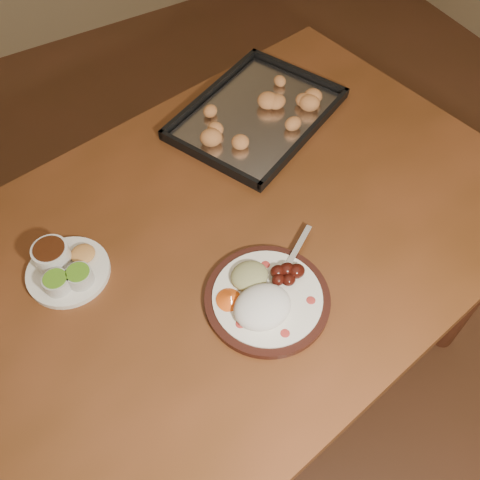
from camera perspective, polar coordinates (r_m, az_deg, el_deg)
ground at (r=1.86m, az=-0.05°, el=-10.80°), size 4.00×4.00×0.00m
dining_table at (r=1.22m, az=-3.37°, el=-3.58°), size 1.64×1.15×0.75m
dinner_plate at (r=1.06m, az=2.64°, el=-6.15°), size 0.30×0.25×0.06m
condiment_saucer at (r=1.15m, az=-18.24°, el=-2.79°), size 0.17×0.17×0.06m
baking_tray at (r=1.41m, az=1.79°, el=13.32°), size 0.51×0.45×0.04m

